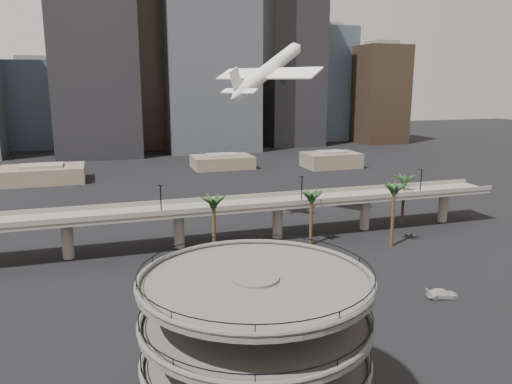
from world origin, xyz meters
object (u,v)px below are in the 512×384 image
object	(u,v)px
airborne_jet	(268,71)
car_b	(343,313)
parking_ramp	(256,340)
car_c	(442,294)
overpass	(230,210)
car_a	(299,327)

from	to	relation	value
airborne_jet	car_b	xyz separation A→B (m)	(-7.96, -56.76, -36.08)
parking_ramp	car_c	xyz separation A→B (m)	(38.21, 20.60, -9.10)
overpass	car_c	size ratio (longest dim) A/B	25.64
overpass	parking_ramp	bearing A→B (deg)	-102.43
airborne_jet	car_b	size ratio (longest dim) A/B	5.41
airborne_jet	overpass	bearing A→B (deg)	-166.46
airborne_jet	car_c	xyz separation A→B (m)	(10.67, -55.35, -36.15)
overpass	car_a	distance (m)	42.11
car_a	car_b	world-z (taller)	car_b
car_b	car_a	bearing A→B (deg)	85.40
airborne_jet	car_b	world-z (taller)	airborne_jet
overpass	car_a	xyz separation A→B (m)	(-1.01, -41.56, -6.68)
airborne_jet	car_b	distance (m)	67.73
parking_ramp	car_b	xyz separation A→B (m)	(19.59, 19.18, -9.03)
airborne_jet	parking_ramp	bearing A→B (deg)	-145.77
parking_ramp	airborne_jet	distance (m)	85.20
overpass	airborne_jet	distance (m)	37.04
car_a	car_c	bearing A→B (deg)	-72.41
overpass	airborne_jet	xyz separation A→B (m)	(14.54, 16.95, 29.55)
car_b	overpass	bearing A→B (deg)	-8.18
overpass	airborne_jet	size ratio (longest dim) A/B	4.89
overpass	car_b	distance (m)	40.88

